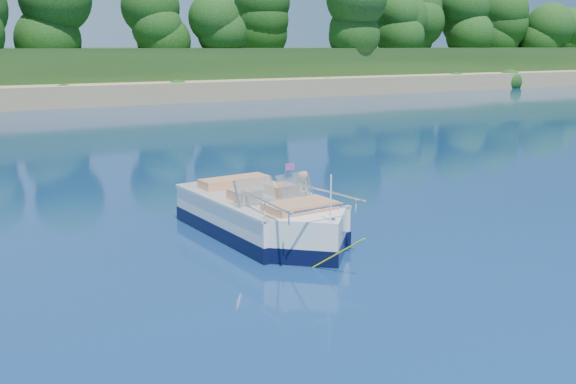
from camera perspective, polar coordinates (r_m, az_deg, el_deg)
name	(u,v)px	position (r m, az deg, el deg)	size (l,w,h in m)	color
ground	(326,237)	(14.40, 3.42, -3.99)	(160.00, 160.00, 0.00)	#091B42
shoreline	(0,77)	(75.75, -24.24, 9.32)	(170.00, 59.00, 6.00)	tan
treeline	(29,27)	(53.11, -22.05, 13.43)	(150.00, 7.12, 8.19)	black
motorboat	(267,219)	(14.31, -1.89, -2.43)	(2.46, 6.12, 2.04)	white
tow_tube	(300,205)	(16.81, 1.06, -1.17)	(1.60, 1.60, 0.36)	#E2CE05
boy	(302,209)	(16.80, 1.26, -1.51)	(0.60, 0.39, 1.64)	tan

